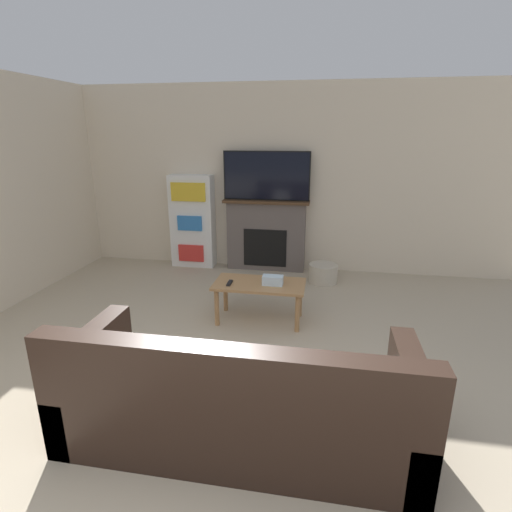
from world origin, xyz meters
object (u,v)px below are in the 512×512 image
(fireplace, at_px, (266,235))
(bookshelf, at_px, (193,221))
(storage_basket, at_px, (323,273))
(tv, at_px, (266,176))
(couch, at_px, (238,401))
(coffee_table, at_px, (259,288))

(fireplace, relative_size, bookshelf, 0.90)
(fireplace, bearing_deg, storage_basket, -26.30)
(tv, distance_m, storage_basket, 1.61)
(couch, bearing_deg, bookshelf, 112.85)
(fireplace, relative_size, tv, 1.01)
(fireplace, relative_size, coffee_table, 1.28)
(couch, bearing_deg, fireplace, 95.61)
(coffee_table, bearing_deg, couch, -85.05)
(coffee_table, relative_size, bookshelf, 0.70)
(coffee_table, height_order, bookshelf, bookshelf)
(coffee_table, bearing_deg, storage_basket, 62.97)
(bookshelf, bearing_deg, fireplace, 1.14)
(bookshelf, distance_m, storage_basket, 2.15)
(couch, relative_size, bookshelf, 1.66)
(fireplace, bearing_deg, coffee_table, -83.71)
(couch, bearing_deg, coffee_table, 94.95)
(tv, relative_size, storage_basket, 3.18)
(couch, height_order, coffee_table, couch)
(fireplace, height_order, bookshelf, bookshelf)
(couch, distance_m, bookshelf, 3.87)
(tv, xyz_separation_m, bookshelf, (-1.14, -0.00, -0.71))
(tv, height_order, couch, tv)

